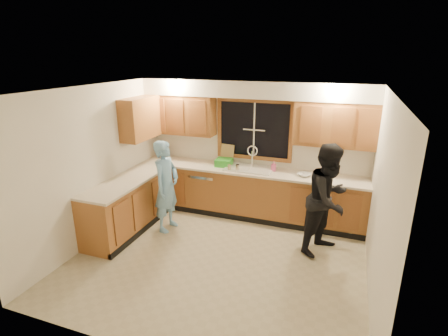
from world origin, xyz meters
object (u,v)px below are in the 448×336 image
object	(u,v)px
man	(166,186)
knife_block	(165,153)
dishwasher	(207,189)
bowl	(304,175)
woman	(328,199)
sink	(249,172)
dish_crate	(224,162)
soap_bottle	(274,166)
stove	(107,219)

from	to	relation	value
man	knife_block	world-z (taller)	man
dishwasher	knife_block	xyz separation A→B (m)	(-0.92, 0.07, 0.63)
bowl	woman	bearing A→B (deg)	-58.30
sink	dish_crate	bearing A→B (deg)	177.33
sink	soap_bottle	world-z (taller)	sink
dish_crate	soap_bottle	size ratio (longest dim) A/B	1.59
stove	woman	xyz separation A→B (m)	(3.27, 1.02, 0.41)
stove	woman	distance (m)	3.45
stove	dishwasher	bearing A→B (deg)	62.31
knife_block	bowl	xyz separation A→B (m)	(2.78, -0.11, -0.09)
sink	dish_crate	distance (m)	0.52
stove	knife_block	world-z (taller)	knife_block
dish_crate	bowl	distance (m)	1.51
sink	dishwasher	bearing A→B (deg)	-179.01
woman	dish_crate	bearing A→B (deg)	95.52
dishwasher	bowl	distance (m)	1.93
dishwasher	bowl	bearing A→B (deg)	-1.27
stove	man	world-z (taller)	man
soap_bottle	dish_crate	bearing A→B (deg)	-178.30
woman	dish_crate	distance (m)	2.14
soap_bottle	knife_block	bearing A→B (deg)	179.91
woman	dishwasher	bearing A→B (deg)	99.49
sink	dishwasher	xyz separation A→B (m)	(-0.85, -0.01, -0.45)
man	dish_crate	size ratio (longest dim) A/B	5.39
dish_crate	soap_bottle	xyz separation A→B (m)	(0.94, 0.03, 0.02)
bowl	stove	bearing A→B (deg)	-147.78
knife_block	soap_bottle	xyz separation A→B (m)	(2.21, -0.00, -0.03)
stove	knife_block	distance (m)	1.97
sink	bowl	xyz separation A→B (m)	(1.01, -0.06, 0.08)
sink	stove	world-z (taller)	sink
stove	dish_crate	xyz separation A→B (m)	(1.30, 1.85, 0.54)
man	dishwasher	bearing A→B (deg)	-14.52
man	dish_crate	distance (m)	1.24
dishwasher	knife_block	world-z (taller)	knife_block
dishwasher	woman	xyz separation A→B (m)	(2.32, -0.79, 0.45)
woman	bowl	world-z (taller)	woman
sink	knife_block	xyz separation A→B (m)	(-1.77, 0.05, 0.18)
sink	bowl	size ratio (longest dim) A/B	3.85
soap_bottle	bowl	xyz separation A→B (m)	(0.56, -0.11, -0.07)
man	dish_crate	xyz separation A→B (m)	(0.67, 1.03, 0.19)
woman	soap_bottle	size ratio (longest dim) A/B	9.27
man	soap_bottle	xyz separation A→B (m)	(1.62, 1.06, 0.22)
dishwasher	stove	size ratio (longest dim) A/B	0.91
soap_bottle	bowl	size ratio (longest dim) A/B	0.83
stove	man	distance (m)	1.09
dish_crate	bowl	size ratio (longest dim) A/B	1.32
knife_block	soap_bottle	distance (m)	2.21
woman	sink	bearing A→B (deg)	89.59
dishwasher	woman	world-z (taller)	woman
knife_block	dish_crate	size ratio (longest dim) A/B	0.82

